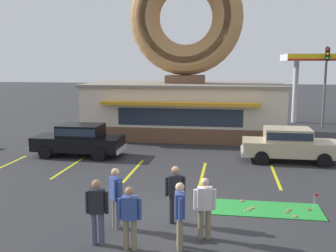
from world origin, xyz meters
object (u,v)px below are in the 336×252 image
Objects in this scene: pedestrian_crossing_woman at (130,215)px; putting_flag_pin at (315,198)px; pedestrian_leather_jacket_man at (205,205)px; traffic_light_pole at (326,76)px; car_champagne at (289,143)px; pedestrian_clipboard_woman at (180,212)px; pedestrian_hooded_kid at (175,192)px; golf_ball at (244,211)px; pedestrian_blue_sweater_man at (116,195)px; trash_bin at (293,137)px; car_black at (79,139)px; pedestrian_beanie_man at (97,209)px.

putting_flag_pin is at bearing 33.87° from pedestrian_crossing_woman.
traffic_light_pole reaches higher than pedestrian_leather_jacket_man.
pedestrian_clipboard_woman reaches higher than car_champagne.
pedestrian_hooded_kid is 20.51m from traffic_light_pole.
traffic_light_pole reaches higher than pedestrian_clipboard_woman.
pedestrian_leather_jacket_man is at bearing 49.19° from pedestrian_clipboard_woman.
pedestrian_blue_sweater_man is at bearing -153.99° from golf_ball.
pedestrian_clipboard_woman is at bearing -140.84° from putting_flag_pin.
pedestrian_leather_jacket_man is at bearing -142.96° from putting_flag_pin.
pedestrian_leather_jacket_man is at bearing -110.85° from car_champagne.
putting_flag_pin is 0.33× the size of pedestrian_leather_jacket_man.
putting_flag_pin is 6.25m from pedestrian_blue_sweater_man.
traffic_light_pole reaches higher than car_champagne.
car_champagne is at bearing -110.11° from traffic_light_pole.
golf_ball is 11.10m from trash_bin.
car_black is 10.22m from car_champagne.
pedestrian_clipboard_woman is 14.19m from trash_bin.
car_black is 9.61m from pedestrian_hooded_kid.
pedestrian_hooded_kid is at bearing 101.94° from pedestrian_clipboard_woman.
pedestrian_leather_jacket_man is 2.01m from pedestrian_crossing_woman.
trash_bin is at bearing 61.83° from pedestrian_blue_sweater_man.
pedestrian_hooded_kid is 1.28m from pedestrian_leather_jacket_man.
car_champagne is at bearing 55.73° from pedestrian_blue_sweater_man.
golf_ball is 0.03× the size of pedestrian_crossing_woman.
pedestrian_clipboard_woman is (-0.58, -0.67, 0.04)m from pedestrian_leather_jacket_man.
putting_flag_pin is 0.32× the size of pedestrian_clipboard_woman.
pedestrian_leather_jacket_man is (-3.32, -2.50, 0.48)m from putting_flag_pin.
pedestrian_crossing_woman is (-1.79, -0.92, -0.02)m from pedestrian_leather_jacket_man.
pedestrian_blue_sweater_man is 21.73m from traffic_light_pole.
traffic_light_pole is (9.06, 20.42, 2.81)m from pedestrian_crossing_woman.
trash_bin is (10.96, 4.22, -0.37)m from car_black.
putting_flag_pin is 4.18m from pedestrian_leather_jacket_man.
pedestrian_clipboard_woman reaches higher than golf_ball.
pedestrian_leather_jacket_man is (6.80, -8.48, 0.05)m from car_black.
car_black is 2.66× the size of pedestrian_clipboard_woman.
pedestrian_blue_sweater_man is 1.02× the size of pedestrian_hooded_kid.
pedestrian_crossing_woman is (-0.88, -1.82, -0.05)m from pedestrian_hooded_kid.
trash_bin is at bearing 63.10° from pedestrian_beanie_man.
pedestrian_beanie_man is at bearing 170.19° from pedestrian_crossing_woman.
pedestrian_blue_sweater_man is 1.05× the size of pedestrian_leather_jacket_man.
pedestrian_hooded_kid is 0.99× the size of pedestrian_beanie_man.
pedestrian_blue_sweater_man reaches higher than putting_flag_pin.
golf_ball is 0.01× the size of car_black.
pedestrian_hooded_kid reaches higher than car_champagne.
pedestrian_blue_sweater_man is (-5.91, -8.67, 0.10)m from car_champagne.
traffic_light_pole is at bearing 65.36° from trash_bin.
car_champagne is 10.41m from pedestrian_clipboard_woman.
putting_flag_pin is 6.85m from pedestrian_beanie_man.
pedestrian_beanie_man is at bearing -151.38° from putting_flag_pin.
car_black is 2.62× the size of pedestrian_blue_sweater_man.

